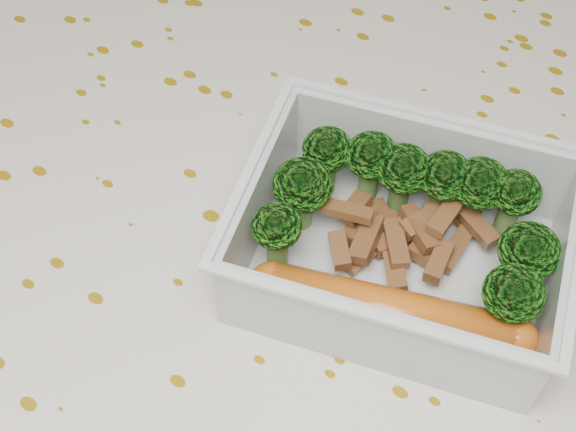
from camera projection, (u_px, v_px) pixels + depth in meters
The scene contains 6 objects.
dining_table at pixel (294, 334), 0.51m from camera, with size 1.40×0.90×0.75m.
tablecloth at pixel (295, 294), 0.47m from camera, with size 1.46×0.96×0.19m.
lunch_container at pixel (401, 249), 0.42m from camera, with size 0.20×0.17×0.06m.
broccoli_florets at pixel (418, 201), 0.42m from camera, with size 0.15×0.12×0.05m.
meat_pile at pixel (404, 235), 0.43m from camera, with size 0.09×0.08×0.03m.
sausage at pixel (390, 312), 0.40m from camera, with size 0.14×0.07×0.02m.
Camera 1 is at (0.13, -0.20, 1.13)m, focal length 50.00 mm.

